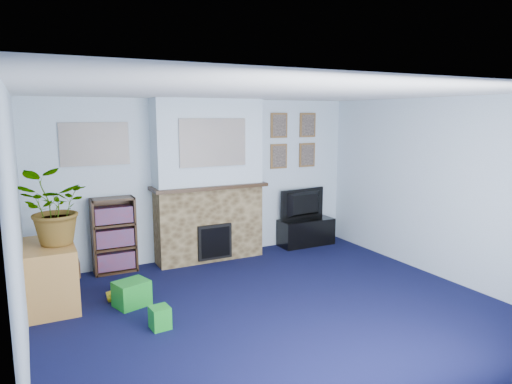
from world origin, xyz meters
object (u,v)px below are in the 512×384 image
tv_stand (306,232)px  bookshelf (114,237)px  sideboard (51,276)px  television (306,204)px

tv_stand → bookshelf: size_ratio=0.89×
sideboard → bookshelf: bearing=45.4°
tv_stand → television: bearing=90.0°
television → bookshelf: 3.12m
television → sideboard: (-3.97, -0.81, -0.34)m
tv_stand → sideboard: 4.05m
television → bookshelf: size_ratio=0.84×
television → sideboard: size_ratio=0.93×
tv_stand → sideboard: sideboard is taller
television → tv_stand: bearing=83.3°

